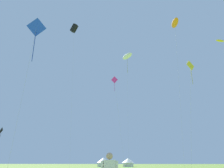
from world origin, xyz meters
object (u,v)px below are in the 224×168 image
kite_orange_parafoil (175,23)px  kite_yellow_parafoil (220,41)px  kite_white_parafoil (127,56)px  kite_yellow_diamond (190,68)px  festival_tent_right (128,162)px  kite_magenta_diamond (115,83)px  kite_black_diamond (1,131)px  kite_black_box (74,28)px  kite_blue_diamond (36,30)px  festival_tent_center (103,162)px

kite_orange_parafoil → kite_yellow_parafoil: bearing=31.0°
kite_white_parafoil → kite_yellow_parafoil: (24.33, -3.08, 1.86)m
kite_yellow_diamond → festival_tent_right: size_ratio=3.73×
kite_orange_parafoil → kite_magenta_diamond: kite_orange_parafoil is taller
kite_yellow_diamond → kite_black_diamond: (-40.76, 22.12, -5.73)m
kite_orange_parafoil → kite_magenta_diamond: bearing=173.2°
kite_black_box → kite_orange_parafoil: (26.28, -8.31, -5.58)m
kite_blue_diamond → festival_tent_center: size_ratio=4.51×
kite_blue_diamond → kite_orange_parafoil: size_ratio=0.61×
kite_blue_diamond → kite_black_diamond: 35.33m
kite_yellow_diamond → kite_black_diamond: size_ratio=1.63×
kite_orange_parafoil → kite_black_diamond: 49.51m
kite_blue_diamond → kite_yellow_diamond: kite_blue_diamond is taller
kite_black_box → kite_orange_parafoil: kite_black_box is taller
festival_tent_center → kite_magenta_diamond: bearing=-79.2°
festival_tent_center → festival_tent_right: festival_tent_center is taller
kite_yellow_parafoil → festival_tent_right: kite_yellow_parafoil is taller
festival_tent_right → kite_orange_parafoil: bearing=-70.6°
kite_white_parafoil → kite_magenta_diamond: kite_white_parafoil is taller
kite_orange_parafoil → festival_tent_center: 49.95m
kite_black_box → kite_magenta_diamond: size_ratio=1.98×
kite_blue_diamond → kite_orange_parafoil: (23.42, 19.65, 13.75)m
kite_black_box → kite_yellow_parafoil: 39.79m
festival_tent_center → kite_white_parafoil: bearing=-68.6°
kite_white_parafoil → festival_tent_center: bearing=111.4°
kite_yellow_diamond → kite_orange_parafoil: size_ratio=0.48×
kite_magenta_diamond → festival_tent_right: bearing=86.0°
festival_tent_center → festival_tent_right: size_ratio=1.05×
kite_yellow_parafoil → kite_magenta_diamond: bearing=-167.4°
kite_black_diamond → kite_yellow_parafoil: size_ratio=0.30×
kite_blue_diamond → festival_tent_right: (11.45, 53.66, -16.70)m
kite_black_box → kite_yellow_parafoil: bearing=-0.7°
kite_black_box → festival_tent_center: bearing=77.1°
kite_blue_diamond → kite_black_box: (-2.87, 27.96, 19.33)m
kite_magenta_diamond → kite_blue_diamond: bearing=-113.3°
kite_yellow_diamond → kite_black_diamond: kite_yellow_diamond is taller
kite_yellow_diamond → festival_tent_right: bearing=101.6°
kite_yellow_parafoil → festival_tent_right: (-24.96, 26.22, -29.69)m
kite_black_diamond → festival_tent_center: 34.93m
festival_tent_right → kite_magenta_diamond: bearing=-94.0°
kite_orange_parafoil → kite_white_parafoil: bearing=136.2°
kite_black_diamond → kite_yellow_diamond: bearing=-28.5°
kite_yellow_diamond → festival_tent_right: kite_yellow_diamond is taller
kite_orange_parafoil → kite_black_box: bearing=162.5°
kite_white_parafoil → kite_black_box: bearing=-170.3°
kite_blue_diamond → kite_yellow_parafoil: (36.41, 27.44, 12.99)m
kite_black_box → kite_black_diamond: (-16.60, -0.07, -28.91)m
kite_yellow_diamond → kite_orange_parafoil: bearing=81.3°
kite_black_box → kite_magenta_diamond: kite_black_box is taller
kite_yellow_parafoil → festival_tent_right: bearing=133.6°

